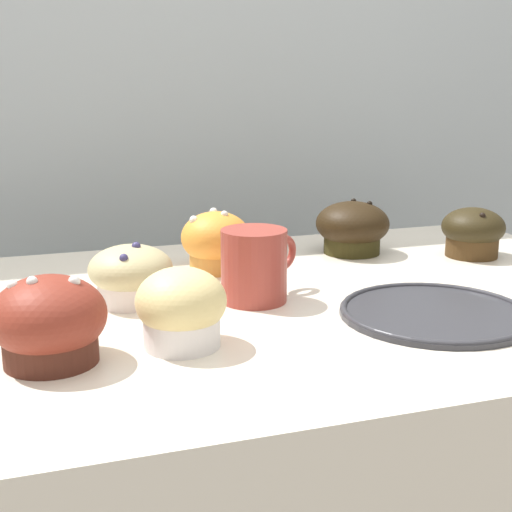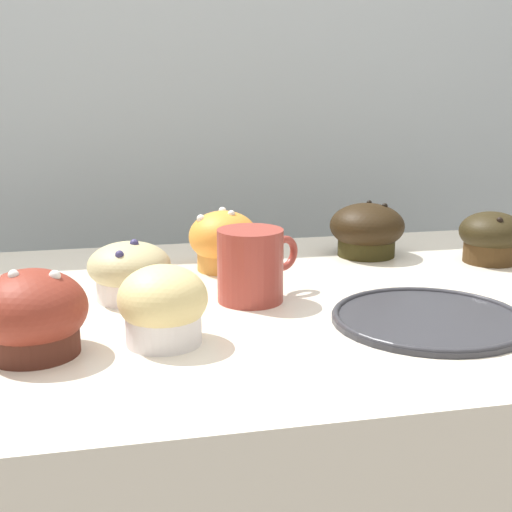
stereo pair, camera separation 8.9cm
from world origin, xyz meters
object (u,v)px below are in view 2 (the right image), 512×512
at_px(muffin_back_right, 129,271).
at_px(muffin_front_right, 491,237).
at_px(muffin_back_center, 367,230).
at_px(muffin_back_left, 163,306).
at_px(muffin_front_left, 32,315).
at_px(coffee_cup, 251,263).
at_px(serving_plate, 429,318).
at_px(muffin_front_center, 223,241).

relative_size(muffin_back_right, muffin_front_right, 1.07).
bearing_deg(muffin_back_center, muffin_back_left, -137.86).
xyz_separation_m(muffin_back_left, muffin_back_right, (-0.03, 0.16, -0.00)).
xyz_separation_m(muffin_front_left, muffin_back_center, (0.46, 0.30, -0.00)).
height_order(coffee_cup, serving_plate, coffee_cup).
distance_m(muffin_back_left, coffee_cup, 0.17).
bearing_deg(muffin_back_left, serving_plate, 0.02).
height_order(muffin_back_right, serving_plate, muffin_back_right).
height_order(muffin_front_right, muffin_back_center, muffin_back_center).
height_order(muffin_back_left, serving_plate, muffin_back_left).
distance_m(muffin_back_center, coffee_cup, 0.28).
xyz_separation_m(muffin_front_center, muffin_back_right, (-0.13, -0.11, -0.01)).
relative_size(muffin_front_center, muffin_front_right, 1.03).
bearing_deg(muffin_front_center, muffin_back_left, -112.01).
distance_m(muffin_back_left, muffin_back_right, 0.16).
distance_m(muffin_front_center, muffin_back_left, 0.29).
height_order(muffin_front_right, serving_plate, muffin_front_right).
height_order(muffin_back_right, muffin_front_right, muffin_back_right).
relative_size(muffin_back_left, coffee_cup, 0.82).
bearing_deg(muffin_back_right, muffin_back_left, -80.51).
bearing_deg(muffin_front_right, serving_plate, -132.10).
height_order(muffin_front_left, coffee_cup, same).
xyz_separation_m(muffin_front_center, muffin_back_left, (-0.11, -0.27, -0.00)).
height_order(muffin_front_left, serving_plate, muffin_front_left).
bearing_deg(muffin_back_left, muffin_front_center, 67.99).
height_order(muffin_front_center, muffin_front_left, muffin_front_left).
xyz_separation_m(muffin_back_center, coffee_cup, (-0.22, -0.18, 0.01)).
bearing_deg(muffin_back_center, muffin_front_left, -146.54).
xyz_separation_m(muffin_back_left, muffin_front_left, (-0.13, -0.00, 0.00)).
distance_m(coffee_cup, serving_plate, 0.22).
bearing_deg(muffin_back_left, muffin_back_center, 42.14).
distance_m(muffin_back_left, muffin_back_center, 0.45).
xyz_separation_m(muffin_front_center, coffee_cup, (0.01, -0.14, 0.00)).
distance_m(muffin_front_left, muffin_back_center, 0.55).
relative_size(muffin_back_right, muffin_back_center, 0.90).
distance_m(muffin_front_center, muffin_front_left, 0.36).
bearing_deg(muffin_front_left, muffin_back_right, 57.83).
xyz_separation_m(muffin_back_left, serving_plate, (0.29, 0.00, -0.03)).
bearing_deg(muffin_front_right, coffee_cup, -165.01).
bearing_deg(coffee_cup, muffin_back_center, 39.28).
xyz_separation_m(muffin_front_right, muffin_back_center, (-0.16, 0.08, 0.00)).
relative_size(coffee_cup, serving_plate, 0.52).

